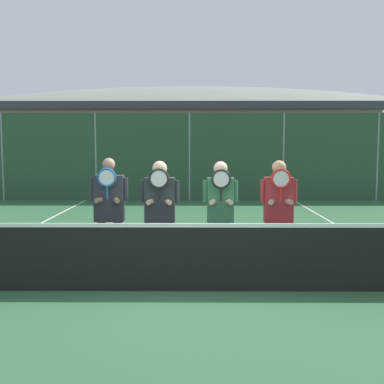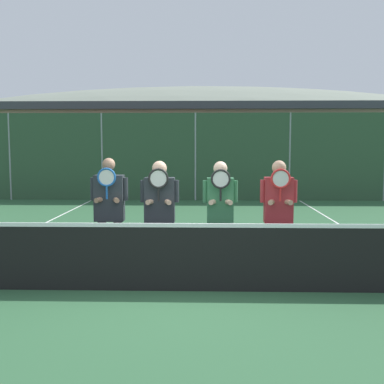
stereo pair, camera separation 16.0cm
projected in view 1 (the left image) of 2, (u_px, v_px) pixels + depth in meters
The scene contains 14 objects.
ground_plane at pixel (180, 291), 6.79m from camera, with size 120.00×120.00×0.00m, color #2D5B38.
hill_distant at pixel (194, 160), 65.55m from camera, with size 96.29×53.50×18.72m.
clubhouse_building at pixel (154, 145), 24.97m from camera, with size 22.15×5.50×4.06m.
fence_back at pixel (190, 157), 17.69m from camera, with size 20.82×0.06×3.22m.
tennis_net at pixel (180, 256), 6.74m from camera, with size 10.35×0.09×1.07m.
court_line_right_sideline at pixel (374, 246), 9.75m from camera, with size 0.05×16.00×0.01m, color white.
player_leftmost at pixel (109, 209), 7.35m from camera, with size 0.58×0.34×1.86m.
player_center_left at pixel (160, 208), 7.37m from camera, with size 0.60×0.34×1.81m.
player_center_right at pixel (220, 210), 7.41m from camera, with size 0.54×0.34×1.81m.
player_rightmost at pixel (278, 209), 7.33m from camera, with size 0.56×0.34×1.83m.
car_far_left at pixel (26, 173), 20.00m from camera, with size 4.29×1.93×1.70m.
car_left_of_center at pixel (145, 173), 20.29m from camera, with size 4.53×2.00×1.66m.
car_center at pixel (259, 172), 20.33m from camera, with size 4.10×1.95×1.77m.
car_right_of_center at pixel (369, 172), 20.28m from camera, with size 4.11×1.96×1.80m.
Camera 1 is at (0.22, -6.62, 2.07)m, focal length 45.00 mm.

